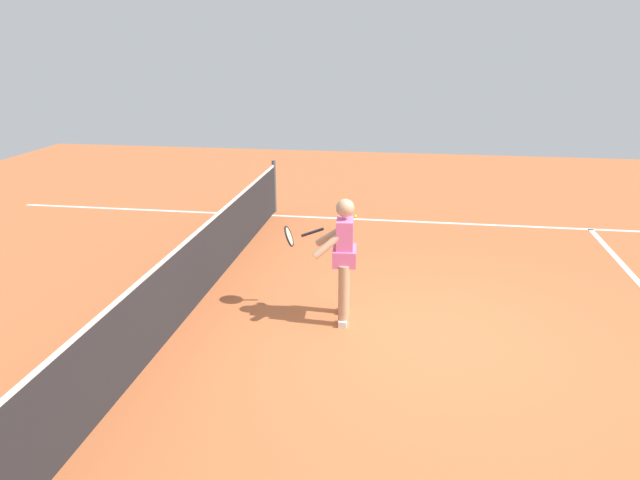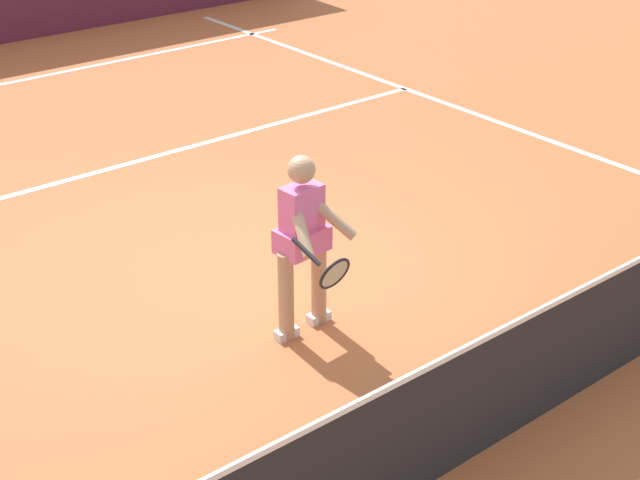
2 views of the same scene
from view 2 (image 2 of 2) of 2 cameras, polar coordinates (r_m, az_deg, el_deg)
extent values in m
plane|color=#C66638|center=(8.62, -3.75, -1.84)|extent=(24.30, 24.30, 0.00)
cube|color=white|center=(11.00, -12.94, 4.25)|extent=(9.42, 0.10, 0.01)
cube|color=white|center=(11.69, 15.51, 5.33)|extent=(0.10, 16.70, 0.01)
cube|color=#232326|center=(6.50, 11.90, -8.40)|extent=(9.94, 0.02, 0.93)
cube|color=white|center=(6.23, 12.33, -4.77)|extent=(9.94, 0.02, 0.04)
cylinder|color=tan|center=(7.64, -0.08, -2.54)|extent=(0.13, 0.13, 0.78)
cylinder|color=tan|center=(7.43, -2.11, -3.49)|extent=(0.13, 0.13, 0.78)
cube|color=white|center=(7.82, -0.08, -4.76)|extent=(0.20, 0.10, 0.08)
cube|color=white|center=(7.62, -2.06, -5.75)|extent=(0.20, 0.10, 0.08)
cube|color=pink|center=(7.23, -1.12, 1.43)|extent=(0.33, 0.22, 0.52)
cube|color=pink|center=(7.32, -1.11, 0.03)|extent=(0.42, 0.31, 0.20)
sphere|color=tan|center=(7.06, -1.15, 4.35)|extent=(0.22, 0.22, 0.22)
cylinder|color=tan|center=(7.21, 0.56, 1.55)|extent=(0.31, 0.46, 0.37)
cylinder|color=tan|center=(7.03, -1.21, 0.82)|extent=(0.25, 0.48, 0.37)
cylinder|color=black|center=(6.76, -0.86, -0.72)|extent=(0.06, 0.30, 0.14)
torus|color=black|center=(6.60, 0.90, -2.08)|extent=(0.29, 0.14, 0.28)
cylinder|color=beige|center=(6.60, 0.90, -2.08)|extent=(0.25, 0.11, 0.23)
camera|label=1|loc=(12.30, 24.13, 21.16)|focal=33.65mm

